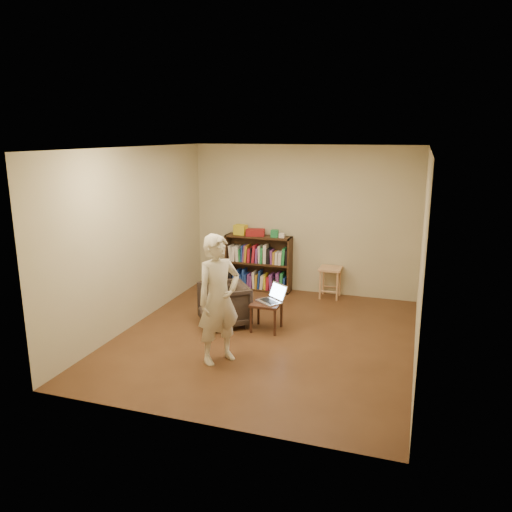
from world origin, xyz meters
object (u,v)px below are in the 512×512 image
(armchair, at_px, (224,305))
(laptop, at_px, (272,298))
(person, at_px, (219,299))
(stool, at_px, (330,273))
(side_table, at_px, (266,307))
(bookshelf, at_px, (259,266))

(armchair, xyz_separation_m, laptop, (0.73, 0.08, 0.16))
(laptop, distance_m, person, 1.31)
(stool, relative_size, armchair, 0.78)
(laptop, relative_size, person, 0.30)
(armchair, distance_m, side_table, 0.66)
(side_table, height_order, laptop, laptop)
(bookshelf, distance_m, stool, 1.32)
(laptop, bearing_deg, bookshelf, 151.30)
(laptop, xyz_separation_m, person, (-0.33, -1.22, 0.33))
(armchair, distance_m, laptop, 0.75)
(laptop, bearing_deg, side_table, -95.69)
(bookshelf, distance_m, armchair, 1.84)
(bookshelf, bearing_deg, stool, -2.77)
(stool, bearing_deg, person, -106.77)
(stool, xyz_separation_m, armchair, (-1.28, -1.77, -0.12))
(bookshelf, distance_m, person, 3.03)
(stool, relative_size, side_table, 1.29)
(armchair, bearing_deg, person, -18.24)
(side_table, xyz_separation_m, laptop, (0.07, 0.07, 0.13))
(person, bearing_deg, armchair, 55.20)
(armchair, height_order, side_table, armchair)
(side_table, xyz_separation_m, person, (-0.26, -1.15, 0.46))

